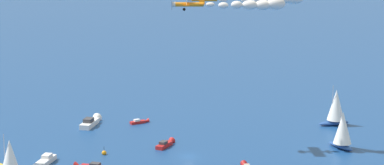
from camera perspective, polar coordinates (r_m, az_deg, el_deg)
ground_plane at (r=170.09m, az=-0.29°, el=-5.63°), size 2000.00×2000.00×0.00m
sailboat_far_stbd at (r=155.51m, az=-13.66°, el=-5.86°), size 4.86×8.36×10.58m
motorboat_inshore at (r=167.38m, az=-11.18°, el=-5.94°), size 8.52×5.29×2.42m
motorboat_mid_cluster at (r=197.66m, az=-3.95°, el=-2.98°), size 3.01×5.32×1.50m
sailboat_outer_ring_b at (r=197.74m, az=10.87°, el=-1.84°), size 4.81×8.36×10.60m
motorboat_outer_ring_d at (r=197.23m, az=-7.66°, el=-2.98°), size 10.33×6.30×2.93m
sailboat_outer_ring_e at (r=177.96m, az=11.37°, el=-3.55°), size 7.94×5.47×9.91m
motorboat_outer_ring_f at (r=177.63m, az=-1.99°, el=-4.68°), size 6.60×5.43×1.99m
marker_buoy at (r=172.45m, az=-6.69°, el=-5.33°), size 1.10×1.10×2.10m
biplane_lead at (r=154.18m, az=-0.41°, el=6.00°), size 7.47×6.98×3.64m
smoke_trail_lead at (r=155.06m, az=5.14°, el=5.93°), size 4.83×16.59×2.90m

